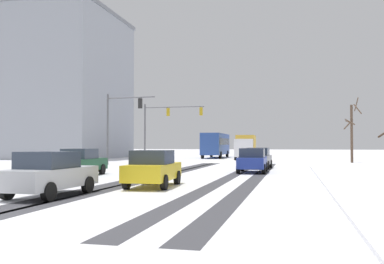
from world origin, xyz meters
The scene contains 16 objects.
wheel_track_left_lane centered at (3.76, 15.44, 0.00)m, with size 0.77×33.97×0.01m, color #424247.
wheel_track_right_lane centered at (-0.14, 15.44, 0.00)m, with size 0.83×33.97×0.01m, color #424247.
wheel_track_center centered at (-0.88, 15.44, 0.00)m, with size 1.13×33.97×0.01m, color #424247.
wheel_track_oncoming centered at (5.32, 15.44, 0.00)m, with size 0.77×33.97×0.01m, color #424247.
sidewalk_kerb_right centered at (10.63, 13.90, 0.06)m, with size 4.00×33.97×0.12m, color white.
traffic_signal_near_left centered at (-7.99, 26.80, 4.34)m, with size 4.74×0.51×6.50m.
traffic_signal_far_left centered at (-6.77, 36.87, 4.69)m, with size 7.06×0.42×6.50m.
car_grey_lead centered at (4.69, 24.32, 0.82)m, with size 1.94×4.15×1.62m.
car_blue_second centered at (4.68, 19.37, 0.82)m, with size 1.87×4.12×1.62m.
car_dark_green_third centered at (-5.10, 14.21, 0.82)m, with size 1.93×4.15×1.62m.
car_yellow_cab_fourth centered at (1.28, 8.91, 0.82)m, with size 2.02×4.19×1.62m.
car_silver_fifth centered at (-1.27, 4.80, 0.82)m, with size 1.94×4.15×1.62m.
bus_oncoming centered at (-3.27, 49.58, 1.99)m, with size 2.88×11.06×3.38m.
box_truck_delivery centered at (1.58, 43.47, 1.63)m, with size 2.50×7.47×3.02m.
bare_tree_sidewalk_far centered at (13.20, 36.95, 3.29)m, with size 1.83×1.84×6.67m.
office_building_far_left_block centered at (-30.20, 43.12, 9.89)m, with size 28.33×16.37×19.78m.
Camera 1 is at (7.32, -8.85, 1.88)m, focal length 39.44 mm.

